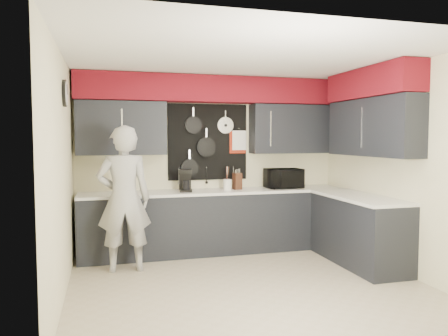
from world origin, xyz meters
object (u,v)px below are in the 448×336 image
object	(u,v)px
utensil_crock	(227,185)
person	(124,199)
knife_block	(237,181)
microwave	(284,178)
coffee_maker	(186,180)

from	to	relation	value
utensil_crock	person	world-z (taller)	person
utensil_crock	knife_block	bearing A→B (deg)	6.74
utensil_crock	person	size ratio (longest dim) A/B	0.09
microwave	utensil_crock	size ratio (longest dim) A/B	3.39
coffee_maker	utensil_crock	bearing A→B (deg)	12.87
microwave	coffee_maker	size ratio (longest dim) A/B	1.68
coffee_maker	person	size ratio (longest dim) A/B	0.17
coffee_maker	person	distance (m)	1.07
microwave	coffee_maker	distance (m)	1.53
knife_block	person	size ratio (longest dim) A/B	0.13
knife_block	coffee_maker	size ratio (longest dim) A/B	0.77
microwave	knife_block	xyz separation A→B (m)	(-0.74, 0.02, -0.03)
microwave	coffee_maker	bearing A→B (deg)	-180.00
utensil_crock	coffee_maker	size ratio (longest dim) A/B	0.50
coffee_maker	person	xyz separation A→B (m)	(-0.89, -0.56, -0.16)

